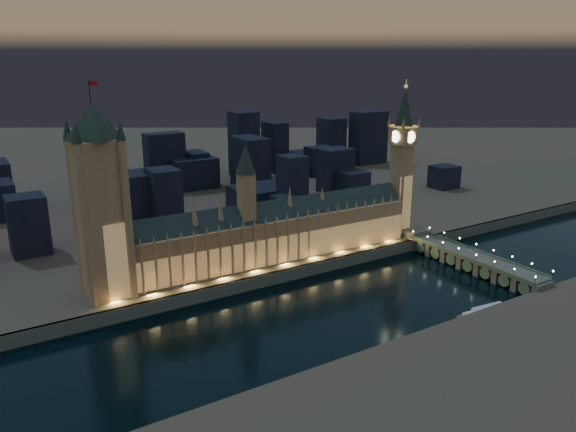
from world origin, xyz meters
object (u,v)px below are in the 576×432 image
victoria_tower (100,194)px  elizabeth_tower (402,149)px  river_boat (489,311)px  westminster_bridge (467,259)px  palace_of_westminster (273,232)px

victoria_tower → elizabeth_tower: (218.00, 0.00, 4.58)m
victoria_tower → river_boat: (176.57, -119.74, -64.99)m
elizabeth_tower → victoria_tower: bearing=-180.0°
victoria_tower → westminster_bridge: bearing=-16.5°
elizabeth_tower → westminster_bridge: bearing=-87.7°
river_boat → westminster_bridge: bearing=51.0°
victoria_tower → river_boat: victoria_tower is taller
palace_of_westminster → victoria_tower: (-107.84, 0.17, 40.18)m
elizabeth_tower → westminster_bridge: (2.63, -65.38, -65.14)m
westminster_bridge → river_boat: size_ratio=2.82×
westminster_bridge → river_boat: westminster_bridge is taller
elizabeth_tower → palace_of_westminster: bearing=-179.9°
victoria_tower → westminster_bridge: (220.63, -65.38, -60.56)m
victoria_tower → palace_of_westminster: bearing=-0.1°
victoria_tower → river_boat: size_ratio=2.95×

